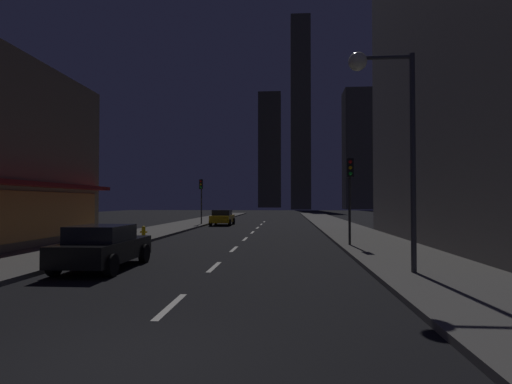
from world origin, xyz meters
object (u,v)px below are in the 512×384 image
car_parked_far (222,217)px  street_lamp_right (384,107)px  fire_hydrant_far_left (144,232)px  traffic_light_near_right (350,182)px  car_parked_near (103,247)px  traffic_light_far_left (201,191)px

car_parked_far → street_lamp_right: street_lamp_right is taller
fire_hydrant_far_left → traffic_light_near_right: size_ratio=0.16×
car_parked_near → car_parked_far: 25.12m
car_parked_near → traffic_light_far_left: 24.64m
car_parked_near → fire_hydrant_far_left: 10.49m
car_parked_far → traffic_light_near_right: size_ratio=1.01×
car_parked_far → fire_hydrant_far_left: car_parked_far is taller
traffic_light_near_right → street_lamp_right: bearing=-90.9°
car_parked_far → traffic_light_near_right: (9.10, -18.36, 2.45)m
car_parked_near → street_lamp_right: bearing=-4.7°
street_lamp_right → traffic_light_far_left: bearing=113.4°
car_parked_far → street_lamp_right: bearing=-70.8°
car_parked_far → traffic_light_far_left: size_ratio=1.01×
car_parked_far → street_lamp_right: size_ratio=0.64×
fire_hydrant_far_left → traffic_light_far_left: bearing=88.4°
traffic_light_near_right → traffic_light_far_left: (-11.00, 17.68, 0.00)m
traffic_light_far_left → car_parked_near: bearing=-85.6°
car_parked_far → street_lamp_right: (8.98, -25.85, 4.33)m
traffic_light_near_right → street_lamp_right: (-0.12, -7.50, 1.87)m
car_parked_near → traffic_light_near_right: bearing=36.6°
traffic_light_far_left → fire_hydrant_far_left: bearing=-91.6°
traffic_light_far_left → traffic_light_near_right: bearing=-58.1°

